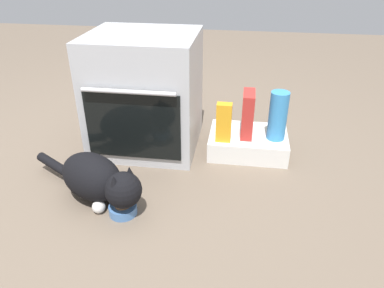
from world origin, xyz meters
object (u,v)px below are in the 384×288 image
(cereal_box, at_px, (248,114))
(water_bottle, at_px, (278,116))
(oven, at_px, (145,93))
(food_bowl, at_px, (123,209))
(cat, at_px, (98,179))
(juice_carton, at_px, (224,123))
(pantry_cabinet, at_px, (248,142))
(soda_can, at_px, (276,120))

(cereal_box, xyz_separation_m, water_bottle, (0.18, -0.02, 0.01))
(oven, xyz_separation_m, food_bowl, (0.05, -0.72, -0.33))
(food_bowl, bearing_deg, cereal_box, 49.95)
(cat, bearing_deg, water_bottle, 61.69)
(cereal_box, bearing_deg, food_bowl, -130.05)
(food_bowl, distance_m, juice_carton, 0.78)
(food_bowl, xyz_separation_m, water_bottle, (0.76, 0.68, 0.25))
(food_bowl, relative_size, juice_carton, 0.58)
(oven, height_order, cat, oven)
(pantry_cabinet, distance_m, water_bottle, 0.27)
(oven, relative_size, pantry_cabinet, 1.49)
(oven, relative_size, cereal_box, 2.59)
(oven, xyz_separation_m, soda_can, (0.83, 0.10, -0.17))
(oven, height_order, cereal_box, oven)
(oven, bearing_deg, cereal_box, -1.63)
(food_bowl, relative_size, cat, 0.19)
(pantry_cabinet, relative_size, juice_carton, 2.02)
(oven, xyz_separation_m, juice_carton, (0.50, -0.11, -0.11))
(oven, xyz_separation_m, water_bottle, (0.82, -0.04, -0.08))
(pantry_cabinet, relative_size, cat, 0.68)
(cereal_box, bearing_deg, pantry_cabinet, 44.15)
(food_bowl, distance_m, soda_can, 1.14)
(juice_carton, height_order, soda_can, juice_carton)
(cat, height_order, juice_carton, juice_carton)
(juice_carton, bearing_deg, pantry_cabinet, 35.62)
(food_bowl, bearing_deg, cat, 151.55)
(oven, height_order, pantry_cabinet, oven)
(soda_can, bearing_deg, water_bottle, -93.35)
(soda_can, height_order, water_bottle, water_bottle)
(water_bottle, bearing_deg, pantry_cabinet, 167.98)
(pantry_cabinet, relative_size, cereal_box, 1.73)
(cereal_box, bearing_deg, oven, 178.37)
(cat, relative_size, soda_can, 5.99)
(oven, distance_m, pantry_cabinet, 0.72)
(juice_carton, bearing_deg, soda_can, 33.51)
(oven, bearing_deg, juice_carton, -12.72)
(cereal_box, relative_size, water_bottle, 0.93)
(pantry_cabinet, xyz_separation_m, food_bowl, (-0.60, -0.71, -0.03))
(cat, relative_size, water_bottle, 2.40)
(juice_carton, bearing_deg, food_bowl, -126.64)
(water_bottle, bearing_deg, oven, 177.36)
(pantry_cabinet, relative_size, food_bowl, 3.48)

